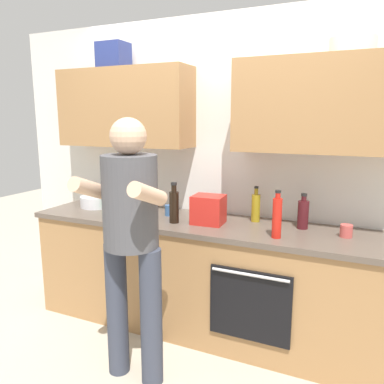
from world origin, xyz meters
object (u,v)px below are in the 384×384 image
Objects in this scene: person_standing at (131,231)px; bottle_oil at (256,207)px; cup_tea at (169,210)px; bottle_hotsauce at (277,217)px; bottle_wine at (303,214)px; grocery_bag_crisps at (208,209)px; mixing_bowl at (97,201)px; cup_ceramic at (346,231)px; bottle_soda at (108,202)px; bottle_soy at (174,206)px.

bottle_oil is at bearing 58.93° from person_standing.
bottle_hotsauce is at bearing -13.86° from cup_tea.
bottle_hotsauce is 1.18× the size of bottle_oil.
bottle_wine is at bearing 3.68° from cup_tea.
cup_tea is at bearing 167.17° from grocery_bag_crisps.
mixing_bowl is at bearing 137.88° from person_standing.
person_standing is 0.96m from bottle_hotsauce.
bottle_hotsauce is 3.81× the size of cup_ceramic.
mixing_bowl is (-1.68, 0.25, -0.10)m from bottle_hotsauce.
grocery_bag_crisps is at bearing -5.25° from mixing_bowl.
cup_ceramic is at bearing -11.50° from bottle_oil.
bottle_hotsauce is 0.33m from bottle_wine.
bottle_oil is 0.37m from bottle_wine.
person_standing is at bearing -144.27° from bottle_hotsauce.
bottle_soda reaches higher than mixing_bowl.
cup_ceramic is at bearing 7.25° from bottle_soy.
bottle_soda is (-0.69, 0.71, -0.03)m from person_standing.
bottle_hotsauce is at bearing -153.76° from cup_ceramic.
bottle_soda is at bearing -27.03° from mixing_bowl.
bottle_wine is 1.11× the size of grocery_bag_crisps.
mixing_bowl is at bearing 174.75° from grocery_bag_crisps.
bottle_soy is at bearing 176.06° from bottle_hotsauce.
bottle_oil is (0.56, 0.29, -0.02)m from bottle_soy.
bottle_oil is at bearing 9.16° from bottle_soda.
bottle_wine is 1.06m from cup_tea.
bottle_oil reaches higher than bottle_soda.
bottle_hotsauce reaches higher than bottle_oil.
person_standing is 0.81m from cup_tea.
bottle_hotsauce is at bearing -14.58° from grocery_bag_crisps.
bottle_wine is at bearing 43.41° from person_standing.
bottle_soy is 0.95m from bottle_wine.
cup_tea is (0.55, 0.08, -0.04)m from bottle_soda.
cup_ceramic is at bearing 26.24° from bottle_hotsauce.
bottle_hotsauce is 0.96m from cup_tea.
bottle_oil reaches higher than cup_tea.
mixing_bowl is (-0.88, 0.19, -0.08)m from bottle_soy.
bottle_wine is at bearing 14.74° from bottle_soy.
bottle_hotsauce reaches higher than cup_tea.
bottle_soda is 0.93m from grocery_bag_crisps.
bottle_hotsauce reaches higher than bottle_soy.
bottle_soy is at bearing -52.48° from cup_tea.
cup_tea is (-1.06, -0.07, -0.07)m from bottle_wine.
bottle_soy is 0.26m from grocery_bag_crisps.
person_standing is 5.73× the size of mixing_bowl.
cup_tea is at bearing 166.14° from bottle_hotsauce.
bottle_hotsauce reaches higher than mixing_bowl.
person_standing reaches higher than bottle_wine.
bottle_soda is 0.69m from bottle_soy.
cup_tea is at bearing 179.19° from cup_ceramic.
bottle_wine is 2.94× the size of cup_tea.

